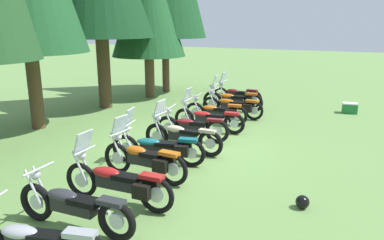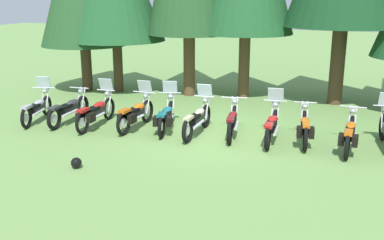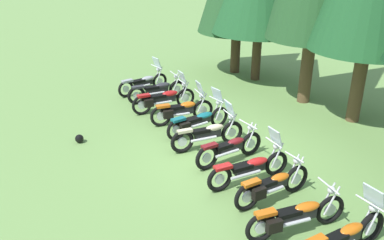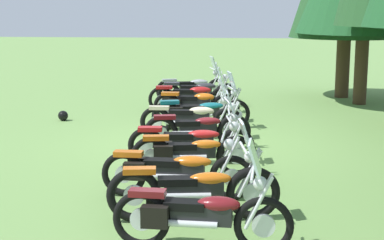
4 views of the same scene
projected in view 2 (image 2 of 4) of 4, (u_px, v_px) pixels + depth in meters
The scene contains 12 objects.
ground_plane at pixel (215, 136), 13.03m from camera, with size 80.00×80.00×0.00m, color #6B934C.
motorcycle_0 at pixel (37, 108), 14.37m from camera, with size 0.88×2.16×1.34m.
motorcycle_1 at pixel (69, 109), 14.24m from camera, with size 0.68×2.33×1.00m.
motorcycle_2 at pixel (96, 111), 13.78m from camera, with size 0.64×2.37×1.37m.
motorcycle_3 at pixel (135, 113), 13.56m from camera, with size 0.78×2.18×1.37m.
motorcycle_4 at pixel (166, 115), 13.44m from camera, with size 0.94×2.31×1.35m.
motorcycle_5 at pixel (198, 119), 13.03m from camera, with size 0.62×2.29×1.36m.
motorcycle_6 at pixel (232, 121), 12.88m from camera, with size 0.74×2.18×1.00m.
motorcycle_7 at pixel (272, 125), 12.49m from camera, with size 0.65×2.35×1.35m.
motorcycle_8 at pixel (305, 128), 12.25m from camera, with size 0.71×2.16×1.01m.
motorcycle_9 at pixel (350, 134), 11.72m from camera, with size 0.69×2.36×1.00m.
dropped_helmet at pixel (76, 163), 10.58m from camera, with size 0.26×0.26×0.26m, color black.
Camera 2 is at (3.70, -11.88, 3.93)m, focal length 42.64 mm.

